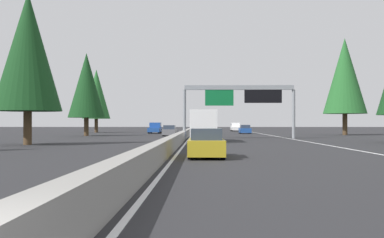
{
  "coord_description": "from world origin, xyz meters",
  "views": [
    {
      "loc": [
        -3.19,
        -1.61,
        1.73
      ],
      "look_at": [
        58.89,
        -0.38,
        2.3
      ],
      "focal_mm": 44.05,
      "sensor_mm": 36.0,
      "label": 1
    }
  ],
  "objects_px": {
    "conifer_right_mid": "(345,76)",
    "sedan_near_center": "(245,130)",
    "sedan_mid_center": "(206,144)",
    "conifer_left_mid": "(86,85)",
    "oncoming_far": "(170,131)",
    "conifer_left_near": "(28,52)",
    "oncoming_near": "(155,128)",
    "pickup_near_right": "(236,127)",
    "conifer_left_far": "(96,94)",
    "sign_gantry_overhead": "(240,96)",
    "box_truck_far_left": "(203,125)"
  },
  "relations": [
    {
      "from": "conifer_left_far",
      "to": "oncoming_near",
      "type": "bearing_deg",
      "value": -120.57
    },
    {
      "from": "sedan_mid_center",
      "to": "pickup_near_right",
      "type": "xyz_separation_m",
      "value": [
        78.86,
        -7.25,
        0.23
      ]
    },
    {
      "from": "sedan_mid_center",
      "to": "box_truck_far_left",
      "type": "bearing_deg",
      "value": 0.15
    },
    {
      "from": "sedan_mid_center",
      "to": "pickup_near_right",
      "type": "relative_size",
      "value": 0.79
    },
    {
      "from": "conifer_left_mid",
      "to": "pickup_near_right",
      "type": "bearing_deg",
      "value": -31.29
    },
    {
      "from": "conifer_right_mid",
      "to": "conifer_left_near",
      "type": "xyz_separation_m",
      "value": [
        -32.41,
        35.15,
        -1.23
      ]
    },
    {
      "from": "oncoming_far",
      "to": "conifer_left_far",
      "type": "xyz_separation_m",
      "value": [
        23.45,
        15.34,
        6.51
      ]
    },
    {
      "from": "oncoming_near",
      "to": "conifer_right_mid",
      "type": "relative_size",
      "value": 0.39
    },
    {
      "from": "oncoming_near",
      "to": "oncoming_far",
      "type": "bearing_deg",
      "value": 12.32
    },
    {
      "from": "box_truck_far_left",
      "to": "pickup_near_right",
      "type": "height_order",
      "value": "box_truck_far_left"
    },
    {
      "from": "sedan_near_center",
      "to": "conifer_left_far",
      "type": "distance_m",
      "value": 29.12
    },
    {
      "from": "conifer_left_mid",
      "to": "conifer_right_mid",
      "type": "bearing_deg",
      "value": -81.58
    },
    {
      "from": "pickup_near_right",
      "to": "sedan_mid_center",
      "type": "bearing_deg",
      "value": 174.75
    },
    {
      "from": "sign_gantry_overhead",
      "to": "sedan_mid_center",
      "type": "bearing_deg",
      "value": 171.88
    },
    {
      "from": "conifer_left_near",
      "to": "conifer_left_mid",
      "type": "height_order",
      "value": "conifer_left_near"
    },
    {
      "from": "conifer_right_mid",
      "to": "conifer_left_mid",
      "type": "height_order",
      "value": "conifer_right_mid"
    },
    {
      "from": "conifer_left_far",
      "to": "sign_gantry_overhead",
      "type": "bearing_deg",
      "value": -145.09
    },
    {
      "from": "oncoming_far",
      "to": "conifer_left_mid",
      "type": "xyz_separation_m",
      "value": [
        0.12,
        11.48,
        6.26
      ]
    },
    {
      "from": "sedan_mid_center",
      "to": "oncoming_near",
      "type": "relative_size",
      "value": 0.79
    },
    {
      "from": "sedan_mid_center",
      "to": "conifer_right_mid",
      "type": "height_order",
      "value": "conifer_right_mid"
    },
    {
      "from": "sedan_near_center",
      "to": "conifer_right_mid",
      "type": "height_order",
      "value": "conifer_right_mid"
    },
    {
      "from": "conifer_left_mid",
      "to": "box_truck_far_left",
      "type": "bearing_deg",
      "value": -140.76
    },
    {
      "from": "oncoming_far",
      "to": "conifer_left_mid",
      "type": "height_order",
      "value": "conifer_left_mid"
    },
    {
      "from": "box_truck_far_left",
      "to": "conifer_left_near",
      "type": "height_order",
      "value": "conifer_left_near"
    },
    {
      "from": "pickup_near_right",
      "to": "sedan_near_center",
      "type": "bearing_deg",
      "value": 179.55
    },
    {
      "from": "box_truck_far_left",
      "to": "conifer_left_far",
      "type": "distance_m",
      "value": 47.64
    },
    {
      "from": "sedan_mid_center",
      "to": "oncoming_near",
      "type": "bearing_deg",
      "value": 8.19
    },
    {
      "from": "oncoming_near",
      "to": "sedan_mid_center",
      "type": "bearing_deg",
      "value": 8.19
    },
    {
      "from": "conifer_left_near",
      "to": "conifer_left_far",
      "type": "distance_m",
      "value": 50.59
    },
    {
      "from": "sedan_near_center",
      "to": "conifer_left_mid",
      "type": "height_order",
      "value": "conifer_left_mid"
    },
    {
      "from": "oncoming_far",
      "to": "sedan_near_center",
      "type": "bearing_deg",
      "value": 141.52
    },
    {
      "from": "pickup_near_right",
      "to": "oncoming_near",
      "type": "relative_size",
      "value": 1.0
    },
    {
      "from": "pickup_near_right",
      "to": "conifer_left_mid",
      "type": "bearing_deg",
      "value": 148.71
    },
    {
      "from": "box_truck_far_left",
      "to": "conifer_left_mid",
      "type": "height_order",
      "value": "conifer_left_mid"
    },
    {
      "from": "oncoming_far",
      "to": "conifer_left_far",
      "type": "relative_size",
      "value": 0.37
    },
    {
      "from": "pickup_near_right",
      "to": "conifer_left_mid",
      "type": "relative_size",
      "value": 0.49
    },
    {
      "from": "sign_gantry_overhead",
      "to": "conifer_left_mid",
      "type": "bearing_deg",
      "value": 61.03
    },
    {
      "from": "sedan_mid_center",
      "to": "conifer_left_near",
      "type": "xyz_separation_m",
      "value": [
        13.57,
        14.18,
        6.81
      ]
    },
    {
      "from": "sedan_mid_center",
      "to": "conifer_right_mid",
      "type": "distance_m",
      "value": 51.17
    },
    {
      "from": "conifer_left_near",
      "to": "conifer_left_mid",
      "type": "bearing_deg",
      "value": 4.0
    },
    {
      "from": "conifer_left_near",
      "to": "conifer_left_far",
      "type": "relative_size",
      "value": 1.04
    },
    {
      "from": "conifer_right_mid",
      "to": "conifer_left_mid",
      "type": "xyz_separation_m",
      "value": [
        -5.48,
        37.04,
        -1.79
      ]
    },
    {
      "from": "conifer_right_mid",
      "to": "sedan_near_center",
      "type": "bearing_deg",
      "value": 56.96
    },
    {
      "from": "sedan_mid_center",
      "to": "conifer_left_mid",
      "type": "xyz_separation_m",
      "value": [
        40.5,
        16.06,
        6.26
      ]
    },
    {
      "from": "sign_gantry_overhead",
      "to": "conifer_right_mid",
      "type": "height_order",
      "value": "conifer_right_mid"
    },
    {
      "from": "pickup_near_right",
      "to": "oncoming_near",
      "type": "bearing_deg",
      "value": 144.88
    },
    {
      "from": "oncoming_far",
      "to": "conifer_right_mid",
      "type": "bearing_deg",
      "value": 102.37
    },
    {
      "from": "pickup_near_right",
      "to": "oncoming_near",
      "type": "height_order",
      "value": "same"
    },
    {
      "from": "pickup_near_right",
      "to": "sign_gantry_overhead",
      "type": "bearing_deg",
      "value": 176.46
    },
    {
      "from": "sedan_near_center",
      "to": "conifer_left_mid",
      "type": "relative_size",
      "value": 0.39
    }
  ]
}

